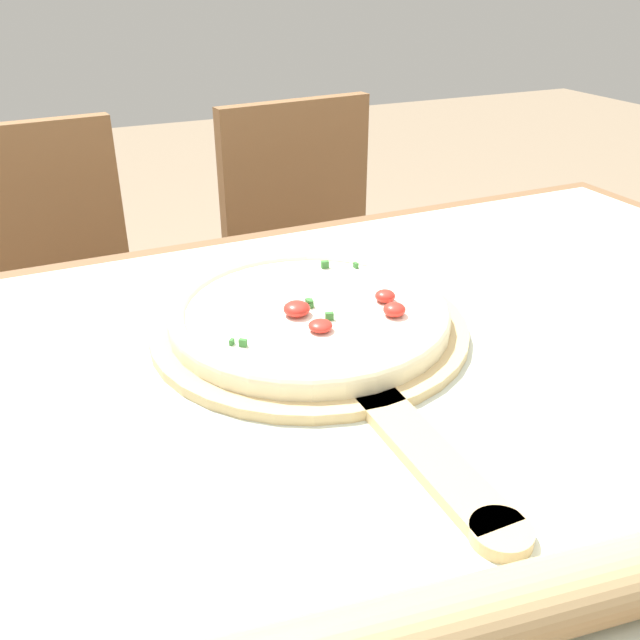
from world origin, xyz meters
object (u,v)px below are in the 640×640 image
Objects in this scene: pizza_peel at (317,335)px; chair_right at (315,267)px; rolling_pin at (479,617)px; pizza at (310,313)px; chair_left at (52,314)px.

chair_right reaches higher than pizza_peel.
rolling_pin is 1.24m from chair_right.
rolling_pin is 0.51× the size of chair_right.
pizza_peel is 0.03m from pizza.
chair_left is 0.60m from chair_right.
chair_left reaches higher than pizza_peel.
rolling_pin is at bearing -99.52° from pizza.
chair_right reaches higher than pizza.
chair_left is at bearing 99.98° from rolling_pin.
chair_left is at bearing 110.95° from pizza.
pizza_peel is 0.66× the size of chair_left.
chair_left is (-0.20, 1.14, -0.28)m from rolling_pin.
rolling_pin reaches higher than pizza_peel.
pizza_peel is 1.74× the size of pizza.
pizza reaches higher than pizza_peel.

